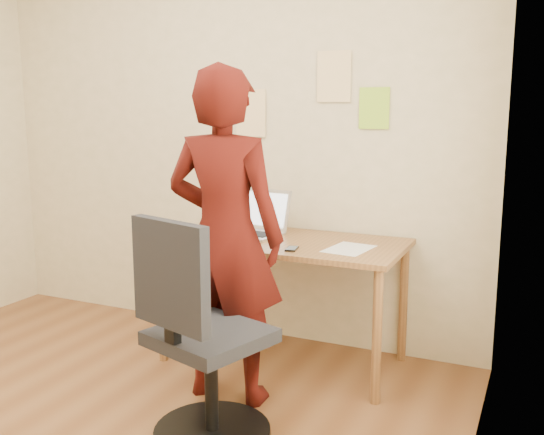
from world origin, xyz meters
The scene contains 10 objects.
room centered at (0.00, 0.00, 1.35)m, with size 3.58×3.58×2.78m.
desk centered at (0.59, 1.38, 0.65)m, with size 1.40×0.70×0.74m.
laptop centered at (0.37, 1.46, 0.79)m, with size 0.41×0.37×0.26m.
paper_sheet centered at (1.01, 1.31, 0.74)m, with size 0.21×0.30×0.00m, color white.
phone centered at (0.74, 1.17, 0.74)m, with size 0.08×0.12×0.01m.
wall_note_left centered at (0.21, 1.74, 1.46)m, with size 0.21×0.00×0.30m, color #F9D595.
wall_note_mid centered at (0.76, 1.74, 1.68)m, with size 0.21×0.00×0.30m, color #F9D595.
wall_note_right centered at (1.01, 1.74, 1.49)m, with size 0.18×0.00×0.24m, color #A2DD31.
office_chair centered at (0.62, 0.40, 0.44)m, with size 0.57×0.58×1.04m.
person centered at (0.51, 0.84, 0.85)m, with size 0.62×0.41×1.70m, color #3D0C08.
Camera 1 is at (1.97, -1.77, 1.49)m, focal length 40.00 mm.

